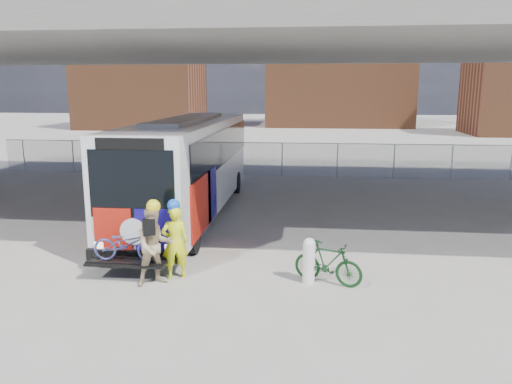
# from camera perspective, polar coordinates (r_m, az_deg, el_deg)

# --- Properties ---
(ground) EXTENTS (160.00, 160.00, 0.00)m
(ground) POSITION_cam_1_polar(r_m,az_deg,el_deg) (16.03, -3.02, -5.38)
(ground) COLOR #9E9991
(ground) RESTS_ON ground
(bus) EXTENTS (2.67, 12.90, 3.69)m
(bus) POSITION_cam_1_polar(r_m,az_deg,el_deg) (18.76, -7.73, 3.65)
(bus) COLOR silver
(bus) RESTS_ON ground
(overpass) EXTENTS (40.00, 16.00, 7.95)m
(overpass) POSITION_cam_1_polar(r_m,az_deg,el_deg) (19.37, -1.28, 17.16)
(overpass) COLOR #605E59
(overpass) RESTS_ON ground
(chainlink_fence) EXTENTS (30.00, 0.06, 30.00)m
(chainlink_fence) POSITION_cam_1_polar(r_m,az_deg,el_deg) (27.43, 0.92, 4.83)
(chainlink_fence) COLOR gray
(chainlink_fence) RESTS_ON ground
(brick_buildings) EXTENTS (54.00, 22.00, 12.00)m
(brick_buildings) POSITION_cam_1_polar(r_m,az_deg,el_deg) (63.36, 5.13, 12.31)
(brick_buildings) COLOR brown
(brick_buildings) RESTS_ON ground
(smokestack) EXTENTS (2.20, 2.20, 25.00)m
(smokestack) POSITION_cam_1_polar(r_m,az_deg,el_deg) (71.49, 16.14, 17.52)
(smokestack) COLOR brown
(smokestack) RESTS_ON ground
(bollard) EXTENTS (0.30, 0.30, 1.15)m
(bollard) POSITION_cam_1_polar(r_m,az_deg,el_deg) (12.40, 6.07, -7.61)
(bollard) COLOR white
(bollard) RESTS_ON ground
(cyclist_hivis) EXTENTS (0.80, 0.69, 2.04)m
(cyclist_hivis) POSITION_cam_1_polar(r_m,az_deg,el_deg) (12.72, -9.26, -5.46)
(cyclist_hivis) COLOR #F3FF1A
(cyclist_hivis) RESTS_ON ground
(cyclist_tan) EXTENTS (1.19, 1.13, 2.13)m
(cyclist_tan) POSITION_cam_1_polar(r_m,az_deg,el_deg) (12.37, -11.47, -5.94)
(cyclist_tan) COLOR tan
(cyclist_tan) RESTS_ON ground
(bike_parked) EXTENTS (1.82, 1.16, 1.06)m
(bike_parked) POSITION_cam_1_polar(r_m,az_deg,el_deg) (12.44, 8.22, -8.02)
(bike_parked) COLOR #123917
(bike_parked) RESTS_ON ground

